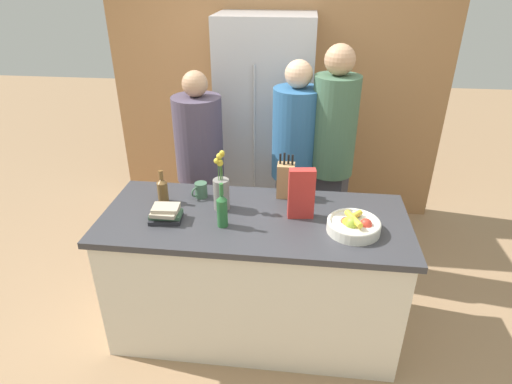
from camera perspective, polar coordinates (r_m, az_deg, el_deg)
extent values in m
plane|color=#A37F5B|center=(3.15, -0.22, -17.21)|extent=(14.00, 14.00, 0.00)
cube|color=silver|center=(2.87, -0.23, -11.25)|extent=(1.80, 0.75, 0.84)
cube|color=#38383D|center=(2.61, -0.25, -3.71)|extent=(1.87, 0.78, 0.04)
cube|color=#AD7A4C|center=(4.08, 2.80, 14.65)|extent=(3.07, 0.12, 2.60)
cube|color=#B7B7BC|center=(3.84, 1.23, 8.42)|extent=(0.80, 0.60, 1.91)
cylinder|color=#B7B7BC|center=(3.52, -0.23, 8.22)|extent=(0.02, 0.02, 1.05)
cylinder|color=silver|center=(2.52, 12.86, -4.55)|extent=(0.31, 0.31, 0.06)
torus|color=silver|center=(2.50, 12.93, -3.97)|extent=(0.31, 0.31, 0.02)
sphere|color=#99B233|center=(2.50, 12.93, -4.01)|extent=(0.07, 0.07, 0.07)
sphere|color=red|center=(2.50, 14.43, -4.23)|extent=(0.07, 0.07, 0.07)
sphere|color=red|center=(2.50, 11.93, -4.01)|extent=(0.07, 0.07, 0.07)
sphere|color=#99B233|center=(2.46, 12.63, -4.08)|extent=(0.07, 0.07, 0.07)
cylinder|color=yellow|center=(2.51, 12.72, -3.27)|extent=(0.13, 0.14, 0.03)
cylinder|color=yellow|center=(2.47, 12.88, -3.52)|extent=(0.09, 0.16, 0.03)
cube|color=tan|center=(2.79, 3.97, 1.55)|extent=(0.11, 0.09, 0.23)
cylinder|color=black|center=(2.74, 3.26, 4.35)|extent=(0.01, 0.01, 0.08)
cylinder|color=black|center=(2.72, 3.79, 4.34)|extent=(0.01, 0.01, 0.09)
cylinder|color=black|center=(2.74, 4.35, 4.27)|extent=(0.01, 0.01, 0.07)
cylinder|color=black|center=(2.73, 4.89, 4.21)|extent=(0.01, 0.01, 0.08)
cylinder|color=gray|center=(2.65, -4.63, -0.30)|extent=(0.10, 0.10, 0.20)
cylinder|color=#477538|center=(2.57, -4.60, 3.40)|extent=(0.01, 0.02, 0.18)
sphere|color=gold|center=(2.53, -4.56, 5.22)|extent=(0.03, 0.03, 0.03)
cylinder|color=#477538|center=(2.58, -4.64, 3.31)|extent=(0.02, 0.02, 0.16)
sphere|color=gold|center=(2.55, -4.61, 5.01)|extent=(0.04, 0.04, 0.04)
cylinder|color=#477538|center=(2.59, -4.78, 2.75)|extent=(0.01, 0.01, 0.11)
sphere|color=gold|center=(2.57, -4.83, 3.86)|extent=(0.04, 0.04, 0.04)
cylinder|color=#477538|center=(2.58, -5.04, 2.88)|extent=(0.01, 0.02, 0.12)
sphere|color=gold|center=(2.56, -5.26, 4.15)|extent=(0.04, 0.04, 0.04)
cylinder|color=#477538|center=(2.57, -4.83, 3.18)|extent=(0.01, 0.01, 0.16)
sphere|color=gold|center=(2.54, -4.93, 4.78)|extent=(0.04, 0.04, 0.04)
cylinder|color=#477538|center=(2.58, -4.74, 2.86)|extent=(0.01, 0.01, 0.13)
sphere|color=gold|center=(2.55, -4.78, 4.12)|extent=(0.03, 0.03, 0.03)
cube|color=red|center=(2.54, 6.07, -0.22)|extent=(0.16, 0.08, 0.31)
cylinder|color=#42664C|center=(2.82, -7.33, 0.27)|extent=(0.08, 0.08, 0.10)
torus|color=#42664C|center=(2.80, -8.05, -0.01)|extent=(0.05, 0.06, 0.07)
cube|color=#232328|center=(2.62, -11.91, -3.42)|extent=(0.20, 0.17, 0.03)
cube|color=#3D6047|center=(2.61, -11.90, -2.91)|extent=(0.19, 0.12, 0.02)
cube|color=#B7A88E|center=(2.60, -12.02, -2.54)|extent=(0.15, 0.14, 0.02)
cube|color=#B7A88E|center=(2.59, -11.93, -2.07)|extent=(0.16, 0.12, 0.02)
cylinder|color=#286633|center=(2.48, -4.51, -2.81)|extent=(0.06, 0.06, 0.17)
cone|color=#286633|center=(2.43, -4.60, -0.74)|extent=(0.06, 0.06, 0.03)
cylinder|color=#286633|center=(2.41, -4.65, 0.36)|extent=(0.02, 0.02, 0.07)
cylinder|color=brown|center=(2.80, -12.31, -0.03)|extent=(0.07, 0.07, 0.14)
cone|color=brown|center=(2.76, -12.48, 1.46)|extent=(0.07, 0.07, 0.03)
cylinder|color=brown|center=(2.74, -12.57, 2.24)|extent=(0.03, 0.03, 0.06)
cube|color=#383842|center=(3.57, -6.96, -3.56)|extent=(0.29, 0.21, 0.77)
cylinder|color=#4C4256|center=(3.26, -7.67, 7.05)|extent=(0.36, 0.36, 0.64)
sphere|color=tan|center=(3.14, -8.16, 14.09)|extent=(0.19, 0.19, 0.19)
cube|color=#383842|center=(3.51, 4.83, -3.67)|extent=(0.29, 0.22, 0.81)
cylinder|color=#2D6093|center=(3.18, 5.36, 7.75)|extent=(0.35, 0.35, 0.67)
sphere|color=#DBAD89|center=(3.06, 5.73, 15.39)|extent=(0.20, 0.20, 0.20)
cube|color=#383842|center=(3.47, 9.26, -3.77)|extent=(0.30, 0.25, 0.86)
cylinder|color=#42664C|center=(3.14, 10.36, 8.61)|extent=(0.32, 0.32, 0.72)
sphere|color=tan|center=(3.02, 11.14, 16.93)|extent=(0.21, 0.21, 0.21)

